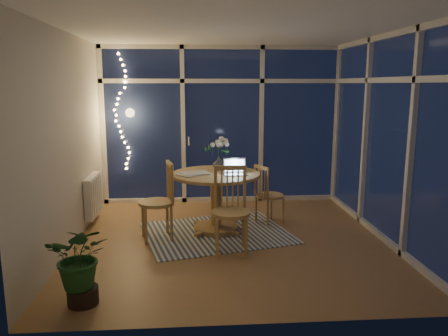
{
  "coord_description": "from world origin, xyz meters",
  "views": [
    {
      "loc": [
        -0.5,
        -5.31,
        1.98
      ],
      "look_at": [
        -0.1,
        0.25,
        0.9
      ],
      "focal_mm": 35.0,
      "sensor_mm": 36.0,
      "label": 1
    }
  ],
  "objects_px": {
    "laptop": "(236,166)",
    "potted_plant": "(81,265)",
    "chair_left": "(156,201)",
    "chair_right": "(270,194)",
    "dining_table": "(216,202)",
    "flower_vase": "(219,162)",
    "chair_front": "(231,211)"
  },
  "relations": [
    {
      "from": "chair_left",
      "to": "chair_front",
      "type": "height_order",
      "value": "chair_front"
    },
    {
      "from": "chair_front",
      "to": "flower_vase",
      "type": "bearing_deg",
      "value": 95.38
    },
    {
      "from": "chair_left",
      "to": "laptop",
      "type": "distance_m",
      "value": 1.12
    },
    {
      "from": "chair_front",
      "to": "chair_left",
      "type": "bearing_deg",
      "value": 150.74
    },
    {
      "from": "chair_right",
      "to": "laptop",
      "type": "height_order",
      "value": "laptop"
    },
    {
      "from": "chair_right",
      "to": "flower_vase",
      "type": "distance_m",
      "value": 0.87
    },
    {
      "from": "dining_table",
      "to": "flower_vase",
      "type": "xyz_separation_m",
      "value": [
        0.06,
        0.26,
        0.51
      ]
    },
    {
      "from": "dining_table",
      "to": "chair_front",
      "type": "bearing_deg",
      "value": -80.79
    },
    {
      "from": "chair_right",
      "to": "potted_plant",
      "type": "relative_size",
      "value": 1.15
    },
    {
      "from": "chair_right",
      "to": "laptop",
      "type": "xyz_separation_m",
      "value": [
        -0.53,
        -0.37,
        0.48
      ]
    },
    {
      "from": "dining_table",
      "to": "chair_left",
      "type": "xyz_separation_m",
      "value": [
        -0.78,
        -0.27,
        0.11
      ]
    },
    {
      "from": "chair_front",
      "to": "flower_vase",
      "type": "height_order",
      "value": "chair_front"
    },
    {
      "from": "chair_right",
      "to": "flower_vase",
      "type": "height_order",
      "value": "flower_vase"
    },
    {
      "from": "chair_front",
      "to": "potted_plant",
      "type": "distance_m",
      "value": 1.85
    },
    {
      "from": "laptop",
      "to": "potted_plant",
      "type": "height_order",
      "value": "laptop"
    },
    {
      "from": "chair_left",
      "to": "dining_table",
      "type": "bearing_deg",
      "value": 96.73
    },
    {
      "from": "chair_left",
      "to": "chair_right",
      "type": "height_order",
      "value": "chair_left"
    },
    {
      "from": "dining_table",
      "to": "flower_vase",
      "type": "height_order",
      "value": "flower_vase"
    },
    {
      "from": "potted_plant",
      "to": "chair_left",
      "type": "bearing_deg",
      "value": 71.91
    },
    {
      "from": "dining_table",
      "to": "flower_vase",
      "type": "bearing_deg",
      "value": 77.48
    },
    {
      "from": "flower_vase",
      "to": "potted_plant",
      "type": "bearing_deg",
      "value": -122.07
    },
    {
      "from": "dining_table",
      "to": "chair_right",
      "type": "relative_size",
      "value": 1.35
    },
    {
      "from": "potted_plant",
      "to": "chair_front",
      "type": "bearing_deg",
      "value": 37.79
    },
    {
      "from": "chair_right",
      "to": "laptop",
      "type": "bearing_deg",
      "value": 97.02
    },
    {
      "from": "chair_left",
      "to": "chair_right",
      "type": "distance_m",
      "value": 1.65
    },
    {
      "from": "chair_left",
      "to": "chair_right",
      "type": "relative_size",
      "value": 1.17
    },
    {
      "from": "laptop",
      "to": "chair_right",
      "type": "bearing_deg",
      "value": 33.16
    },
    {
      "from": "dining_table",
      "to": "flower_vase",
      "type": "relative_size",
      "value": 5.63
    },
    {
      "from": "laptop",
      "to": "flower_vase",
      "type": "distance_m",
      "value": 0.43
    },
    {
      "from": "chair_left",
      "to": "flower_vase",
      "type": "bearing_deg",
      "value": 109.98
    },
    {
      "from": "chair_front",
      "to": "laptop",
      "type": "height_order",
      "value": "chair_front"
    },
    {
      "from": "chair_left",
      "to": "laptop",
      "type": "height_order",
      "value": "laptop"
    }
  ]
}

